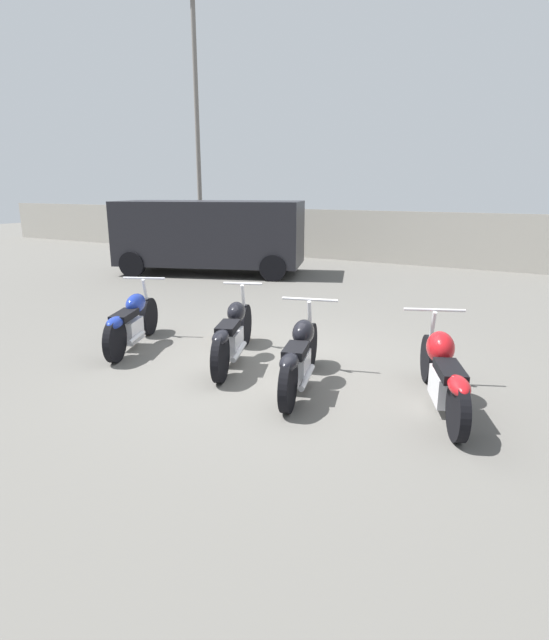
% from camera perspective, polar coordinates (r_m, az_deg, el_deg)
% --- Properties ---
extents(ground_plane, '(60.00, 60.00, 0.00)m').
position_cam_1_polar(ground_plane, '(6.85, -0.04, -5.28)').
color(ground_plane, '#5B5954').
extents(fence_back, '(40.00, 0.04, 1.66)m').
position_cam_1_polar(fence_back, '(16.25, 17.97, 8.73)').
color(fence_back, '#9E998E').
rests_on(fence_back, ground_plane).
extents(light_pole_left, '(0.70, 0.35, 8.80)m').
position_cam_1_polar(light_pole_left, '(19.22, -8.90, 22.86)').
color(light_pole_left, slate).
rests_on(light_pole_left, ground_plane).
extents(motorcycle_slot_0, '(0.99, 1.86, 0.98)m').
position_cam_1_polar(motorcycle_slot_0, '(7.81, -15.99, -0.13)').
color(motorcycle_slot_0, black).
rests_on(motorcycle_slot_0, ground_plane).
extents(motorcycle_slot_1, '(0.97, 2.09, 1.00)m').
position_cam_1_polar(motorcycle_slot_1, '(6.89, -4.77, -1.63)').
color(motorcycle_slot_1, black).
rests_on(motorcycle_slot_1, ground_plane).
extents(motorcycle_slot_2, '(0.85, 1.99, 0.98)m').
position_cam_1_polar(motorcycle_slot_2, '(5.99, 2.93, -4.10)').
color(motorcycle_slot_2, black).
rests_on(motorcycle_slot_2, ground_plane).
extents(motorcycle_slot_3, '(1.05, 2.01, 0.96)m').
position_cam_1_polar(motorcycle_slot_3, '(5.76, 18.71, -5.65)').
color(motorcycle_slot_3, black).
rests_on(motorcycle_slot_3, ground_plane).
extents(parked_van, '(5.48, 3.60, 2.02)m').
position_cam_1_polar(parked_van, '(14.33, -7.32, 9.79)').
color(parked_van, black).
rests_on(parked_van, ground_plane).
extents(traffic_cone_near, '(0.35, 0.35, 0.48)m').
position_cam_1_polar(traffic_cone_near, '(8.03, -4.47, -0.51)').
color(traffic_cone_near, orange).
rests_on(traffic_cone_near, ground_plane).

